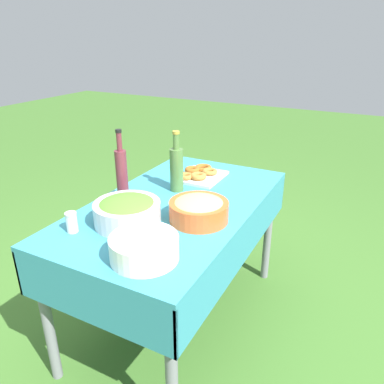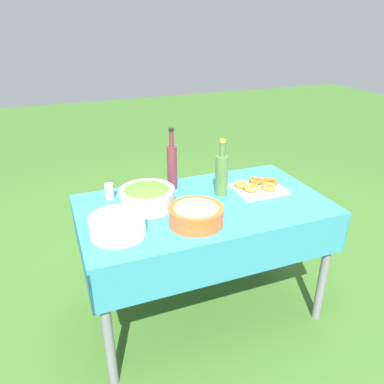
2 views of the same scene
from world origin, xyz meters
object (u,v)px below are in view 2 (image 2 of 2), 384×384
(plate_stack, at_px, (118,226))
(wine_bottle, at_px, (172,165))
(pasta_bowl, at_px, (196,213))
(salad_bowl, at_px, (147,196))
(donut_platter, at_px, (258,187))
(olive_oil_bottle, at_px, (222,173))

(plate_stack, height_order, wine_bottle, wine_bottle)
(plate_stack, bearing_deg, pasta_bowl, 173.72)
(wine_bottle, bearing_deg, pasta_bowl, 86.38)
(salad_bowl, bearing_deg, pasta_bowl, 122.96)
(pasta_bowl, bearing_deg, wine_bottle, -93.62)
(salad_bowl, distance_m, donut_platter, 0.69)
(donut_platter, xyz_separation_m, plate_stack, (0.90, 0.20, 0.03))
(donut_platter, xyz_separation_m, wine_bottle, (0.48, -0.21, 0.13))
(olive_oil_bottle, bearing_deg, donut_platter, 174.33)
(wine_bottle, bearing_deg, salad_bowl, 41.06)
(pasta_bowl, relative_size, olive_oil_bottle, 0.83)
(donut_platter, height_order, wine_bottle, wine_bottle)
(pasta_bowl, xyz_separation_m, plate_stack, (0.39, -0.04, -0.01))
(salad_bowl, xyz_separation_m, pasta_bowl, (-0.18, 0.28, -0.01))
(plate_stack, height_order, olive_oil_bottle, olive_oil_bottle)
(olive_oil_bottle, bearing_deg, pasta_bowl, 45.08)
(pasta_bowl, distance_m, olive_oil_bottle, 0.39)
(pasta_bowl, xyz_separation_m, wine_bottle, (-0.03, -0.46, 0.09))
(plate_stack, xyz_separation_m, olive_oil_bottle, (-0.66, -0.23, 0.09))
(donut_platter, bearing_deg, olive_oil_bottle, -5.67)
(plate_stack, bearing_deg, donut_platter, -167.25)
(salad_bowl, bearing_deg, donut_platter, 177.43)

